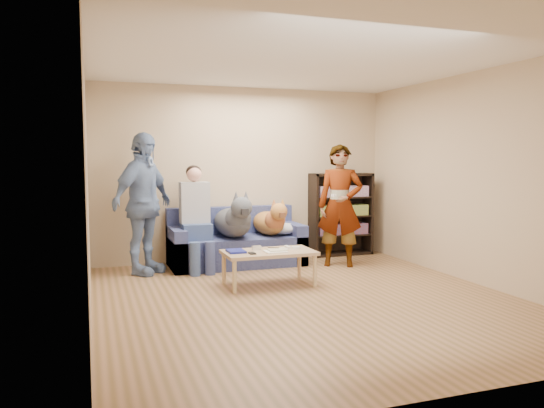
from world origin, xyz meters
name	(u,v)px	position (x,y,z in m)	size (l,w,h in m)	color
ground	(308,299)	(0.00, 0.00, 0.00)	(5.00, 5.00, 0.00)	brown
ceiling	(309,58)	(0.00, 0.00, 2.60)	(5.00, 5.00, 0.00)	white
wall_back	(244,174)	(0.00, 2.50, 1.30)	(4.50, 4.50, 0.00)	tan
wall_front	(463,197)	(0.00, -2.50, 1.30)	(4.50, 4.50, 0.00)	tan
wall_left	(87,184)	(-2.25, 0.00, 1.30)	(5.00, 5.00, 0.00)	tan
wall_right	(479,178)	(2.25, 0.00, 1.30)	(5.00, 5.00, 0.00)	tan
blanket	(282,229)	(0.43, 1.97, 0.51)	(0.48, 0.40, 0.17)	silver
person_standing_right	(340,206)	(1.14, 1.53, 0.87)	(0.63, 0.42, 1.74)	gray
person_standing_left	(143,204)	(-1.57, 1.91, 0.94)	(1.10, 0.46, 1.88)	#7992C2
held_controller	(334,196)	(0.94, 1.33, 1.03)	(0.04, 0.12, 0.03)	white
notebook_blue	(236,251)	(-0.59, 0.81, 0.43)	(0.20, 0.26, 0.03)	navy
papers	(275,251)	(-0.14, 0.66, 0.43)	(0.26, 0.20, 0.01)	white
magazine	(277,250)	(-0.11, 0.68, 0.44)	(0.22, 0.17, 0.01)	#C0B999
camera_silver	(256,248)	(-0.31, 0.88, 0.45)	(0.11, 0.06, 0.05)	#B8B8BD
controller_a	(288,247)	(0.09, 0.86, 0.43)	(0.04, 0.13, 0.03)	white
controller_b	(296,248)	(0.17, 0.78, 0.43)	(0.09, 0.06, 0.03)	white
headphone_cup_a	(285,249)	(0.01, 0.74, 0.43)	(0.07, 0.07, 0.02)	white
headphone_cup_b	(283,248)	(0.01, 0.82, 0.43)	(0.07, 0.07, 0.02)	silver
pen_orange	(272,253)	(-0.21, 0.60, 0.42)	(0.01, 0.01, 0.14)	#C0581B
pen_black	(273,248)	(-0.07, 0.94, 0.42)	(0.01, 0.01, 0.14)	black
wallet	(252,253)	(-0.44, 0.64, 0.43)	(0.07, 0.12, 0.01)	black
sofa	(236,245)	(-0.25, 2.10, 0.28)	(1.90, 0.85, 0.82)	#515B93
person_seated	(196,214)	(-0.85, 1.97, 0.77)	(0.40, 0.73, 1.47)	#3C4784
dog_gray	(234,220)	(-0.32, 1.91, 0.67)	(0.47, 1.28, 0.69)	#46484F
dog_tan	(270,221)	(0.24, 1.95, 0.63)	(0.39, 1.16, 0.57)	#B28136
coffee_table	(269,255)	(-0.19, 0.76, 0.37)	(1.10, 0.60, 0.42)	tan
bookshelf	(341,212)	(1.55, 2.33, 0.68)	(1.00, 0.34, 1.30)	black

